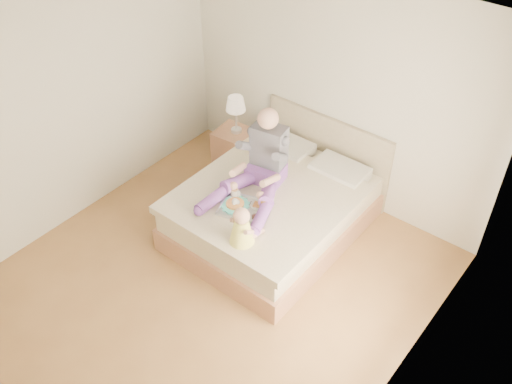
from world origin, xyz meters
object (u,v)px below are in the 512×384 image
Objects in this scene: nightstand at (235,151)px; adult at (260,166)px; baby at (242,228)px; bed at (277,206)px; tray at (244,206)px.

adult is at bearing -41.43° from nightstand.
baby is (0.40, -0.78, -0.10)m from adult.
bed is at bearing -32.90° from nightstand.
bed is 5.26× the size of baby.
baby reaches higher than tray.
tray is (-0.05, -0.51, 0.32)m from bed.
baby is at bearing -71.07° from tray.
baby is (0.25, -0.89, 0.46)m from bed.
nightstand is 1.29m from adult.
adult reaches higher than tray.
baby reaches higher than bed.
tray is 1.42× the size of baby.
nightstand is 0.50× the size of adult.
nightstand is 1.40× the size of baby.
adult is (-0.15, -0.11, 0.56)m from bed.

